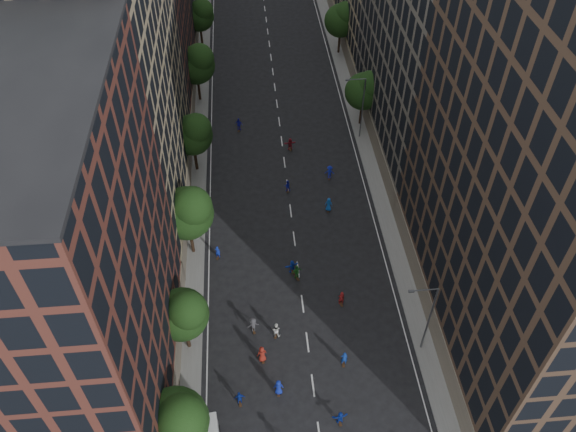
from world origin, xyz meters
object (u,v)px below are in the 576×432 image
object	(u,v)px
streetlamp_far	(361,105)
skater_0	(279,387)
streetlamp_near	(428,316)
skater_1	(344,359)

from	to	relation	value
streetlamp_far	skater_0	distance (m)	39.07
streetlamp_far	skater_0	world-z (taller)	streetlamp_far
streetlamp_near	skater_0	world-z (taller)	streetlamp_near
skater_1	streetlamp_far	bearing A→B (deg)	-96.32
skater_0	streetlamp_near	bearing A→B (deg)	-161.23
streetlamp_near	streetlamp_far	bearing A→B (deg)	90.00
streetlamp_near	skater_1	distance (m)	8.54
streetlamp_far	skater_1	world-z (taller)	streetlamp_far
streetlamp_far	skater_0	xyz separation A→B (m)	(-13.49, -36.42, -4.25)
streetlamp_near	streetlamp_far	world-z (taller)	same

